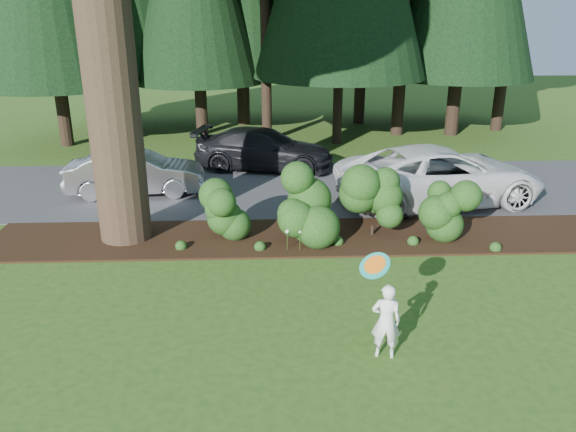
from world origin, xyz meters
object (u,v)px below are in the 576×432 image
object	(u,v)px
car_dark_suv	(264,149)
child	(386,321)
car_silver_wagon	(136,173)
frisbee	(375,265)
car_white_suv	(440,175)

from	to	relation	value
car_dark_suv	child	xyz separation A→B (m)	(1.96, -11.74, -0.09)
car_silver_wagon	frisbee	xyz separation A→B (m)	(5.70, -8.88, 0.92)
car_dark_suv	frisbee	xyz separation A→B (m)	(1.74, -11.68, 0.88)
car_white_suv	car_dark_suv	distance (m)	6.53
car_silver_wagon	car_white_suv	distance (m)	9.20
car_dark_suv	frisbee	distance (m)	11.84
car_white_suv	car_dark_suv	size ratio (longest dim) A/B	1.22
car_silver_wagon	frisbee	world-z (taller)	frisbee
car_silver_wagon	car_dark_suv	distance (m)	4.85
car_dark_suv	car_silver_wagon	bearing A→B (deg)	137.16
car_silver_wagon	child	distance (m)	10.73
car_silver_wagon	car_dark_suv	xyz separation A→B (m)	(3.96, 2.80, 0.03)
car_silver_wagon	frisbee	size ratio (longest dim) A/B	7.59
car_white_suv	frisbee	world-z (taller)	frisbee
car_silver_wagon	child	xyz separation A→B (m)	(5.92, -8.94, -0.06)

